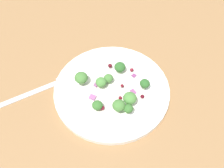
% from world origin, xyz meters
% --- Properties ---
extents(ground_plane, '(1.80, 1.80, 0.02)m').
position_xyz_m(ground_plane, '(0.00, 0.00, -0.01)').
color(ground_plane, olive).
extents(plate, '(0.26, 0.26, 0.02)m').
position_xyz_m(plate, '(0.01, -0.00, 0.01)').
color(plate, white).
rests_on(plate, ground_plane).
extents(dressing_pool, '(0.15, 0.15, 0.00)m').
position_xyz_m(dressing_pool, '(0.01, -0.00, 0.01)').
color(dressing_pool, white).
rests_on(dressing_pool, plate).
extents(broccoli_floret_0, '(0.02, 0.02, 0.02)m').
position_xyz_m(broccoli_floret_0, '(-0.06, -0.02, 0.03)').
color(broccoli_floret_0, '#8EB77A').
rests_on(broccoli_floret_0, plate).
extents(broccoli_floret_1, '(0.02, 0.02, 0.02)m').
position_xyz_m(broccoli_floret_1, '(0.03, 0.06, 0.03)').
color(broccoli_floret_1, '#ADD18E').
rests_on(broccoli_floret_1, plate).
extents(broccoli_floret_2, '(0.03, 0.03, 0.03)m').
position_xyz_m(broccoli_floret_2, '(0.00, -0.05, 0.03)').
color(broccoli_floret_2, '#9EC684').
rests_on(broccoli_floret_2, plate).
extents(broccoli_floret_3, '(0.03, 0.03, 0.03)m').
position_xyz_m(broccoli_floret_3, '(-0.04, 0.03, 0.03)').
color(broccoli_floret_3, '#8EB77A').
rests_on(broccoli_floret_3, plate).
extents(broccoli_floret_4, '(0.03, 0.03, 0.03)m').
position_xyz_m(broccoli_floret_4, '(0.08, -0.00, 0.03)').
color(broccoli_floret_4, '#9EC684').
rests_on(broccoli_floret_4, plate).
extents(broccoli_floret_5, '(0.02, 0.02, 0.02)m').
position_xyz_m(broccoli_floret_5, '(-0.04, 0.06, 0.03)').
color(broccoli_floret_5, '#8EB77A').
rests_on(broccoli_floret_5, plate).
extents(broccoli_floret_6, '(0.03, 0.03, 0.03)m').
position_xyz_m(broccoli_floret_6, '(-0.02, 0.05, 0.04)').
color(broccoli_floret_6, '#8EB77A').
rests_on(broccoli_floret_6, plate).
extents(broccoli_floret_7, '(0.02, 0.02, 0.02)m').
position_xyz_m(broccoli_floret_7, '(0.02, -0.02, 0.03)').
color(broccoli_floret_7, '#9EC684').
rests_on(broccoli_floret_7, plate).
extents(broccoli_floret_8, '(0.02, 0.02, 0.02)m').
position_xyz_m(broccoli_floret_8, '(0.03, -0.00, 0.03)').
color(broccoli_floret_8, '#ADD18E').
rests_on(broccoli_floret_8, plate).
extents(cranberry_0, '(0.01, 0.01, 0.01)m').
position_xyz_m(cranberry_0, '(-0.03, -0.06, 0.02)').
color(cranberry_0, maroon).
rests_on(cranberry_0, plate).
extents(cranberry_1, '(0.01, 0.01, 0.01)m').
position_xyz_m(cranberry_1, '(-0.01, -0.01, 0.02)').
color(cranberry_1, maroon).
rests_on(cranberry_1, plate).
extents(cranberry_2, '(0.01, 0.01, 0.01)m').
position_xyz_m(cranberry_2, '(-0.00, -0.06, 0.02)').
color(cranberry_2, maroon).
rests_on(cranberry_2, plate).
extents(cranberry_3, '(0.01, 0.01, 0.01)m').
position_xyz_m(cranberry_3, '(0.02, 0.06, 0.02)').
color(cranberry_3, maroon).
rests_on(cranberry_3, plate).
extents(cranberry_4, '(0.01, 0.01, 0.01)m').
position_xyz_m(cranberry_4, '(-0.06, 0.01, 0.02)').
color(cranberry_4, '#4C0A14').
rests_on(cranberry_4, plate).
extents(cranberry_5, '(0.01, 0.01, 0.01)m').
position_xyz_m(cranberry_5, '(-0.02, 0.02, 0.02)').
color(cranberry_5, maroon).
rests_on(cranberry_5, plate).
extents(cranberry_6, '(0.01, 0.01, 0.01)m').
position_xyz_m(cranberry_6, '(0.02, -0.06, 0.02)').
color(cranberry_6, '#4C0A14').
rests_on(cranberry_6, plate).
extents(onion_bit_0, '(0.02, 0.01, 0.01)m').
position_xyz_m(onion_bit_0, '(0.04, 0.03, 0.02)').
color(onion_bit_0, '#A35B93').
rests_on(onion_bit_0, plate).
extents(onion_bit_1, '(0.02, 0.02, 0.00)m').
position_xyz_m(onion_bit_1, '(-0.04, 0.00, 0.01)').
color(onion_bit_1, '#934C84').
rests_on(onion_bit_1, plate).
extents(onion_bit_2, '(0.01, 0.01, 0.01)m').
position_xyz_m(onion_bit_2, '(0.04, 0.00, 0.02)').
color(onion_bit_2, '#A35B93').
rests_on(onion_bit_2, plate).
extents(onion_bit_3, '(0.02, 0.02, 0.00)m').
position_xyz_m(onion_bit_3, '(-0.03, 0.02, 0.01)').
color(onion_bit_3, '#934C84').
rests_on(onion_bit_3, plate).
extents(onion_bit_4, '(0.01, 0.01, 0.00)m').
position_xyz_m(onion_bit_4, '(-0.03, -0.05, 0.01)').
color(onion_bit_4, '#843D75').
rests_on(onion_bit_4, plate).
extents(fork, '(0.15, 0.13, 0.01)m').
position_xyz_m(fork, '(0.17, 0.03, 0.00)').
color(fork, silver).
rests_on(fork, ground_plane).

